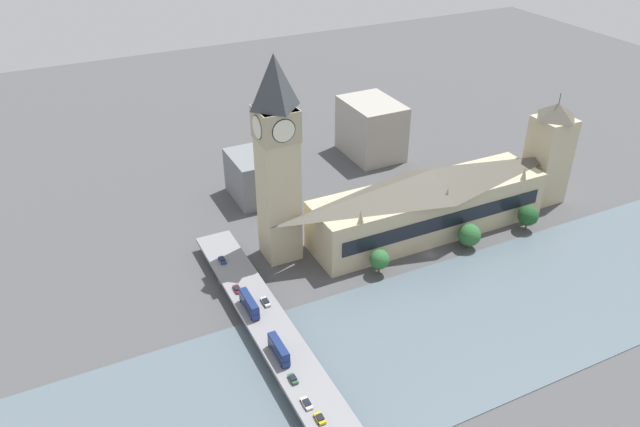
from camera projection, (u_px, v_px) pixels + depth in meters
ground_plane at (430, 254)px, 231.61m from camera, size 600.00×600.00×0.00m
river_water at (496, 313)px, 202.86m from camera, size 62.55×360.00×0.30m
parliament_hall at (429, 201)px, 238.83m from camera, size 23.30×95.14×27.02m
clock_tower at (277, 156)px, 211.01m from camera, size 13.59×13.59×75.69m
victoria_tower at (549, 153)px, 256.88m from camera, size 14.16×14.16×47.16m
road_bridge at (300, 374)px, 174.12m from camera, size 157.09×13.01×5.09m
double_decker_bus_lead at (249, 303)px, 194.89m from camera, size 11.94×2.56×4.97m
double_decker_bus_mid at (279, 349)px, 177.32m from camera, size 11.06×2.51×5.05m
car_northbound_mid at (237, 289)px, 204.46m from camera, size 4.49×1.88×1.41m
car_northbound_tail at (293, 379)px, 170.38m from camera, size 3.85×1.74×1.42m
car_southbound_lead at (266, 302)px, 198.81m from camera, size 4.78×1.91×1.34m
car_southbound_mid at (320, 418)px, 158.75m from camera, size 3.83×1.93×1.38m
car_southbound_tail at (222, 260)px, 218.59m from camera, size 4.24×1.84×1.38m
car_southbound_extra at (307, 403)px, 163.04m from camera, size 4.40×1.92×1.27m
city_block_west at (371, 129)px, 298.94m from camera, size 31.26×23.05×26.79m
city_block_center at (262, 175)px, 265.56m from camera, size 24.88×25.34×19.50m
tree_embankment_near at (380, 259)px, 218.05m from camera, size 7.13×7.13×9.84m
tree_embankment_mid at (528, 215)px, 242.93m from camera, size 8.06×8.06×10.61m
tree_embankment_far at (469, 235)px, 232.53m from camera, size 8.57×8.57×10.05m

